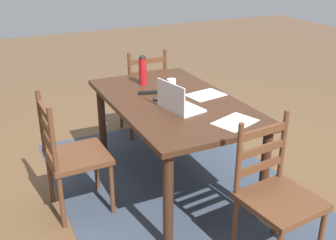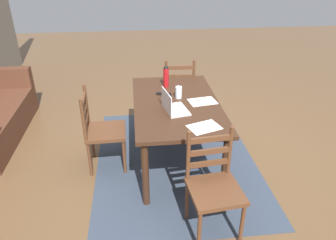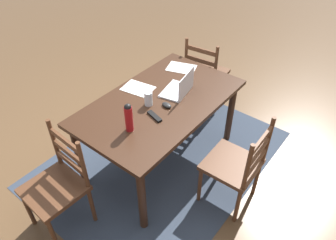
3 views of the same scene
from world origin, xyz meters
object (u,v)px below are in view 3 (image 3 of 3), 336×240
(chair_far_head, at_px, (236,165))
(water_bottle, at_px, (129,117))
(dining_table, at_px, (160,109))
(laptop, at_px, (180,88))
(drinking_glass, at_px, (148,99))
(chair_right_near, at_px, (58,185))
(chair_left_near, at_px, (205,74))
(tv_remote, at_px, (155,116))
(computer_mouse, at_px, (167,105))

(chair_far_head, xyz_separation_m, water_bottle, (0.47, -0.78, 0.45))
(dining_table, height_order, laptop, laptop)
(dining_table, relative_size, chair_far_head, 1.68)
(drinking_glass, bearing_deg, chair_far_head, 97.39)
(chair_right_near, relative_size, drinking_glass, 7.01)
(chair_left_near, bearing_deg, chair_right_near, -0.06)
(laptop, height_order, tv_remote, laptop)
(dining_table, distance_m, water_bottle, 0.53)
(chair_far_head, relative_size, drinking_glass, 7.01)
(chair_left_near, bearing_deg, dining_table, 9.59)
(chair_far_head, bearing_deg, laptop, -105.52)
(water_bottle, relative_size, drinking_glass, 1.94)
(water_bottle, distance_m, drinking_glass, 0.38)
(chair_far_head, xyz_separation_m, drinking_glass, (0.11, -0.88, 0.38))
(chair_right_near, xyz_separation_m, chair_far_head, (-1.09, 1.03, 0.00))
(laptop, bearing_deg, chair_right_near, -11.26)
(chair_right_near, bearing_deg, dining_table, 170.29)
(drinking_glass, bearing_deg, chair_right_near, -8.47)
(water_bottle, bearing_deg, drinking_glass, -163.59)
(chair_right_near, distance_m, tv_remote, 0.97)
(laptop, bearing_deg, chair_far_head, 74.48)
(dining_table, xyz_separation_m, chair_left_near, (-1.09, -0.18, -0.22))
(dining_table, height_order, drinking_glass, drinking_glass)
(drinking_glass, xyz_separation_m, tv_remote, (0.11, 0.16, -0.06))
(dining_table, distance_m, chair_left_near, 1.12)
(computer_mouse, bearing_deg, dining_table, -103.22)
(dining_table, xyz_separation_m, chair_far_head, (-0.00, 0.84, -0.22))
(dining_table, xyz_separation_m, chair_right_near, (1.09, -0.19, -0.22))
(dining_table, height_order, computer_mouse, computer_mouse)
(drinking_glass, height_order, computer_mouse, drinking_glass)
(drinking_glass, xyz_separation_m, computer_mouse, (-0.08, 0.15, -0.05))
(chair_right_near, relative_size, chair_far_head, 1.00)
(chair_right_near, height_order, computer_mouse, chair_right_near)
(drinking_glass, bearing_deg, tv_remote, 56.42)
(chair_far_head, height_order, drinking_glass, chair_far_head)
(chair_far_head, relative_size, chair_left_near, 1.00)
(computer_mouse, bearing_deg, water_bottle, -0.09)
(chair_far_head, distance_m, laptop, 0.88)
(water_bottle, bearing_deg, computer_mouse, 174.35)
(chair_far_head, distance_m, tv_remote, 0.82)
(laptop, xyz_separation_m, water_bottle, (0.68, -0.01, 0.08))
(chair_far_head, bearing_deg, water_bottle, -58.78)
(dining_table, height_order, chair_left_near, chair_left_near)
(tv_remote, bearing_deg, drinking_glass, 71.65)
(tv_remote, bearing_deg, laptop, 21.15)
(dining_table, distance_m, drinking_glass, 0.20)
(chair_left_near, bearing_deg, drinking_glass, 6.78)
(laptop, height_order, water_bottle, water_bottle)
(chair_right_near, bearing_deg, chair_far_head, 136.64)
(water_bottle, bearing_deg, chair_right_near, -22.07)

